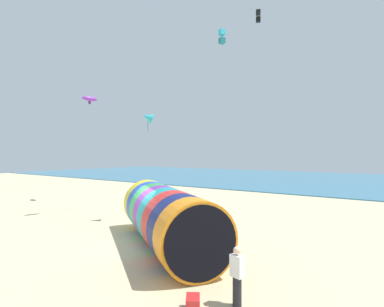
{
  "coord_description": "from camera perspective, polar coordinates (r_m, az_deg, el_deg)",
  "views": [
    {
      "loc": [
        9.77,
        -9.73,
        4.07
      ],
      "look_at": [
        1.22,
        2.37,
        4.1
      ],
      "focal_mm": 28.0,
      "sensor_mm": 36.0,
      "label": 1
    }
  ],
  "objects": [
    {
      "name": "kite_cyan_delta",
      "position": [
        18.32,
        -8.42,
        6.83
      ],
      "size": [
        1.01,
        1.0,
        1.24
      ],
      "color": "#2DB2C6"
    },
    {
      "name": "giant_inflatable_tube",
      "position": [
        13.5,
        -4.98,
        -11.95
      ],
      "size": [
        8.34,
        6.88,
        2.61
      ],
      "color": "yellow",
      "rests_on": "ground"
    },
    {
      "name": "kite_black_box",
      "position": [
        30.47,
        12.49,
        24.21
      ],
      "size": [
        0.53,
        0.53,
        1.14
      ],
      "color": "black"
    },
    {
      "name": "kite_purple_parafoil",
      "position": [
        21.15,
        -18.93,
        9.86
      ],
      "size": [
        0.65,
        1.1,
        0.58
      ],
      "color": "purple"
    },
    {
      "name": "cooler_box",
      "position": [
        8.7,
        0.18,
        -26.67
      ],
      "size": [
        0.59,
        0.63,
        0.36
      ],
      "primitive_type": "cube",
      "rotation": [
        0.0,
        0.0,
        2.16
      ],
      "color": "red",
      "rests_on": "ground"
    },
    {
      "name": "kite_handler",
      "position": [
        8.74,
        8.59,
        -22.05
      ],
      "size": [
        0.4,
        0.3,
        1.6
      ],
      "color": "black",
      "rests_on": "ground"
    },
    {
      "name": "ground_plane",
      "position": [
        14.38,
        -9.87,
        -16.57
      ],
      "size": [
        120.0,
        120.0,
        0.0
      ],
      "primitive_type": "plane",
      "color": "#CCBA8C"
    },
    {
      "name": "sea",
      "position": [
        51.18,
        24.22,
        -4.63
      ],
      "size": [
        120.0,
        40.0,
        0.1
      ],
      "primitive_type": "cube",
      "color": "teal",
      "rests_on": "ground"
    },
    {
      "name": "kite_cyan_box",
      "position": [
        25.2,
        5.73,
        21.29
      ],
      "size": [
        0.56,
        0.56,
        1.17
      ],
      "color": "#2DB2C6"
    }
  ]
}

